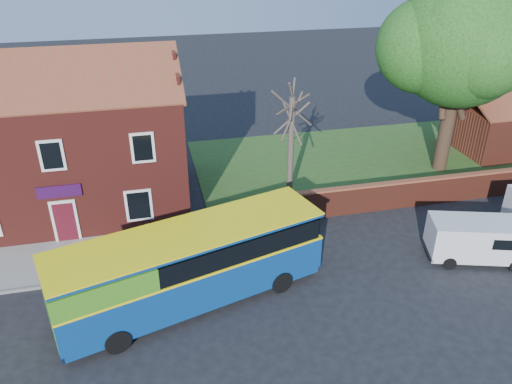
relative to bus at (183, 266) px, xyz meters
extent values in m
plane|color=black|center=(1.92, -1.67, -1.87)|extent=(120.00, 120.00, 0.00)
cube|color=gray|center=(-5.08, 4.08, -1.81)|extent=(18.00, 3.50, 0.12)
cube|color=slate|center=(-5.08, 2.33, -1.80)|extent=(18.00, 0.15, 0.14)
cube|color=#426B28|center=(14.92, 11.33, -1.85)|extent=(26.00, 12.00, 0.04)
cube|color=maroon|center=(-5.08, 9.83, 1.38)|extent=(12.00, 8.00, 6.50)
cube|color=brown|center=(-5.08, 7.83, 5.63)|extent=(12.30, 4.08, 2.16)
cube|color=brown|center=(-5.08, 11.83, 5.63)|extent=(12.30, 4.08, 2.16)
cube|color=black|center=(-5.08, 5.80, 2.73)|extent=(1.10, 0.06, 1.50)
cube|color=#4C0F19|center=(-5.08, 5.78, -0.77)|extent=(0.95, 0.04, 2.10)
cube|color=silver|center=(-5.08, 5.80, -0.72)|extent=(1.20, 0.06, 2.30)
cube|color=#2F0C36|center=(-5.08, 5.77, 0.93)|extent=(2.00, 0.06, 0.60)
cube|color=maroon|center=(14.92, 5.33, -1.12)|extent=(22.00, 0.30, 1.50)
cube|color=brown|center=(14.92, 5.33, -0.32)|extent=(22.00, 0.38, 0.10)
cube|color=brown|center=(23.92, 12.58, 1.68)|extent=(8.20, 2.56, 1.24)
cube|color=navy|center=(0.34, 0.10, -0.64)|extent=(11.13, 5.64, 1.72)
cube|color=yellow|center=(0.34, 0.10, 0.22)|extent=(11.16, 5.66, 0.10)
cube|color=black|center=(0.34, 0.10, 0.74)|extent=(10.72, 5.54, 0.86)
cube|color=#489821|center=(-3.08, -0.91, 0.74)|extent=(4.30, 3.67, 0.92)
cube|color=navy|center=(0.34, 0.10, 1.32)|extent=(11.13, 5.64, 0.14)
cube|color=yellow|center=(0.34, 0.10, 1.40)|extent=(11.18, 5.69, 0.06)
cylinder|color=black|center=(-2.62, -2.10, -1.39)|extent=(1.01, 0.54, 0.97)
cylinder|color=black|center=(-3.34, 0.34, -1.39)|extent=(1.01, 0.54, 0.97)
cylinder|color=black|center=(4.01, -0.15, -1.39)|extent=(1.01, 0.54, 0.97)
cylinder|color=black|center=(3.30, 2.29, -1.39)|extent=(1.01, 0.54, 0.97)
cube|color=silver|center=(13.44, 0.06, -0.74)|extent=(4.85, 3.04, 1.72)
cylinder|color=black|center=(11.81, -0.32, -1.57)|extent=(0.63, 0.38, 0.60)
cylinder|color=black|center=(12.30, 1.29, -1.57)|extent=(0.63, 0.38, 0.60)
cylinder|color=black|center=(15.06, 0.45, -1.57)|extent=(0.63, 0.38, 0.60)
cylinder|color=black|center=(17.11, 9.29, 0.60)|extent=(0.86, 0.86, 4.95)
sphere|color=#3F8328|center=(17.11, 9.29, 6.19)|extent=(7.74, 7.74, 7.74)
sphere|color=#3F8328|center=(19.36, 9.72, 5.55)|extent=(5.59, 5.59, 5.59)
sphere|color=#3F8328|center=(15.06, 9.94, 5.76)|extent=(5.38, 5.38, 5.38)
cylinder|color=#4C4238|center=(6.72, 7.86, 1.06)|extent=(0.34, 0.34, 5.86)
cylinder|color=#4C4238|center=(6.72, 7.86, 3.15)|extent=(0.34, 2.86, 2.30)
cylinder|color=#4C4238|center=(6.72, 7.86, 2.94)|extent=(1.49, 2.11, 2.11)
cylinder|color=#4C4238|center=(6.72, 7.86, 3.36)|extent=(2.40, 1.10, 2.34)
camera|label=1|loc=(-0.78, -16.18, 11.70)|focal=35.00mm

